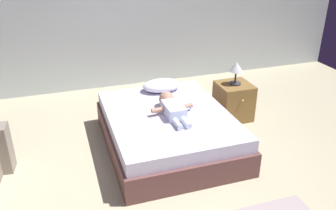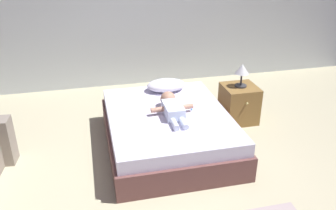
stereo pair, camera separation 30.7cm
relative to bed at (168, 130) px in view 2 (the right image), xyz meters
The scene contains 7 objects.
ground_plane 0.99m from the bed, 105.75° to the right, with size 8.00×8.00×0.00m, color #B6AF8D.
bed is the anchor object (origin of this frame).
pillow 0.71m from the bed, 78.88° to the left, with size 0.49×0.32×0.15m.
baby 0.29m from the bed, 11.65° to the right, with size 0.48×0.69×0.18m.
toothbrush 0.38m from the bed, 16.01° to the left, with size 0.04×0.15×0.02m.
nightstand 1.12m from the bed, 21.28° to the left, with size 0.43×0.46×0.48m.
lamp 1.22m from the bed, 21.28° to the left, with size 0.17×0.17×0.30m.
Camera 2 is at (-0.55, -2.52, 2.21)m, focal length 37.98 mm.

